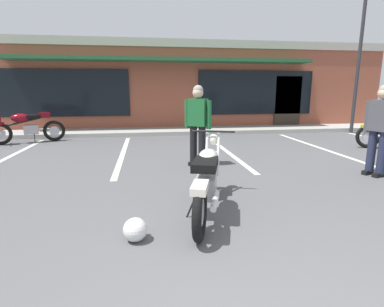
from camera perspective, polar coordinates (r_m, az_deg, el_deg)
name	(u,v)px	position (r m, az deg, el deg)	size (l,w,h in m)	color
ground_plane	(196,194)	(4.71, 0.78, -7.72)	(80.00, 80.00, 0.00)	#515154
sidewalk_kerb	(166,131)	(11.39, -4.93, 4.32)	(22.00, 1.80, 0.14)	#A8A59E
brick_storefront_building	(160,86)	(14.97, -6.01, 12.47)	(18.26, 7.23, 3.43)	brown
painted_stall_lines	(175,152)	(7.86, -3.16, 0.36)	(13.46, 4.80, 0.01)	silver
motorcycle_foreground_classic	(207,179)	(3.90, 2.88, -4.83)	(0.94, 2.05, 0.98)	black
motorcycle_silver_naked	(23,126)	(10.33, -29.23, 4.60)	(2.02, 1.05, 0.98)	black
person_by_back_row	(198,121)	(6.32, 1.10, 6.21)	(0.55, 0.43, 1.68)	black
person_near_building	(380,125)	(6.51, 31.94, 4.57)	(0.37, 0.60, 1.68)	black
helmet_on_pavement	(135,229)	(3.38, -10.65, -13.89)	(0.26, 0.26, 0.26)	silver
parking_lot_lamp_post	(364,36)	(12.71, 29.60, 18.62)	(0.24, 0.76, 5.26)	#2D2D33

